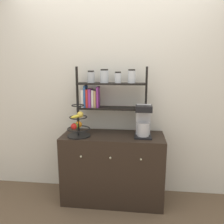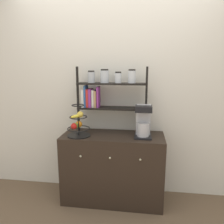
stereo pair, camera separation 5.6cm
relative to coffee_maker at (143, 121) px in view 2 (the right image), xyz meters
name	(u,v)px [view 2 (the right image)]	position (x,y,z in m)	size (l,w,h in m)	color
ground_plane	(110,211)	(-0.34, -0.23, -0.99)	(12.00, 12.00, 0.00)	brown
wall_back	(116,91)	(-0.34, 0.28, 0.31)	(7.00, 0.05, 2.60)	silver
sideboard	(113,168)	(-0.34, 0.00, -0.59)	(1.17, 0.49, 0.82)	black
coffee_maker	(143,121)	(0.00, 0.00, 0.00)	(0.19, 0.22, 0.36)	black
fruit_stand	(78,124)	(-0.73, -0.08, -0.04)	(0.26, 0.26, 0.43)	black
shelf_hutch	(104,92)	(-0.46, 0.12, 0.31)	(0.83, 0.20, 0.78)	black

